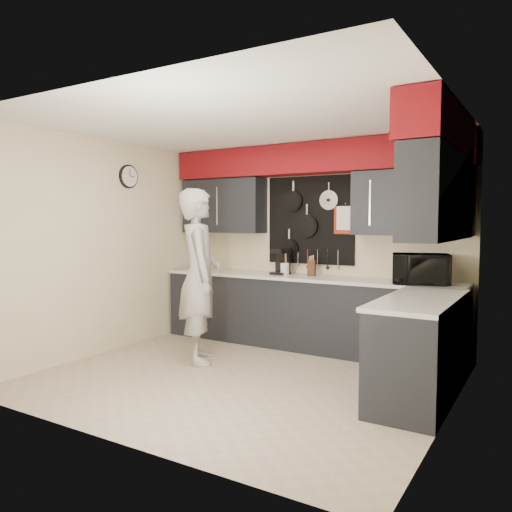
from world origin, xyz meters
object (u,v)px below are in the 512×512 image
Objects in this scene: coffee_maker at (281,261)px; person at (199,276)px; microwave at (421,269)px; knife_block at (312,268)px; utensil_crock at (284,269)px.

person is (-0.40, -1.22, -0.11)m from coffee_maker.
person is (-2.20, -1.12, -0.10)m from microwave.
knife_block reaches higher than utensil_crock.
person is at bearing -102.46° from coffee_maker.
microwave is at bearing -2.03° from utensil_crock.
coffee_maker is 0.17× the size of person.
utensil_crock is at bearing 161.39° from microwave.
knife_block is at bearing 158.51° from microwave.
person reaches higher than coffee_maker.
knife_block is at bearing 8.89° from utensil_crock.
utensil_crock is at bearing -22.24° from coffee_maker.
knife_block is 0.60× the size of coffee_maker.
microwave is 2.47m from person.
knife_block is at bearing 8.66° from coffee_maker.
coffee_maker reaches higher than microwave.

